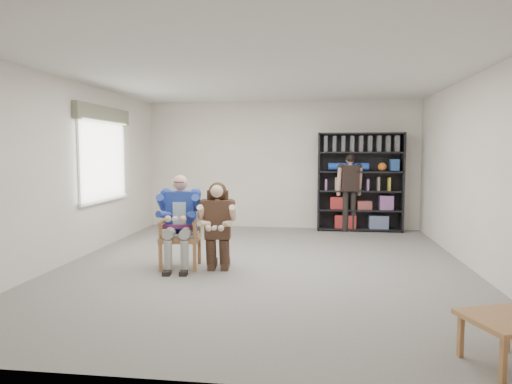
% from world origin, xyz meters
% --- Properties ---
extents(room_shell, '(6.00, 7.00, 2.80)m').
position_xyz_m(room_shell, '(0.00, 0.00, 1.40)').
color(room_shell, silver).
rests_on(room_shell, ground).
extents(floor, '(6.00, 7.00, 0.01)m').
position_xyz_m(floor, '(0.00, 0.00, 0.00)').
color(floor, slate).
rests_on(floor, ground).
extents(window_left, '(0.16, 2.00, 1.75)m').
position_xyz_m(window_left, '(-2.95, 1.00, 1.63)').
color(window_left, white).
rests_on(window_left, room_shell).
extents(armchair, '(0.67, 0.65, 1.06)m').
position_xyz_m(armchair, '(-1.20, -0.27, 0.53)').
color(armchair, '#AF643F').
rests_on(armchair, floor).
extents(seated_man, '(0.68, 0.88, 1.37)m').
position_xyz_m(seated_man, '(-1.20, -0.27, 0.69)').
color(seated_man, '#132195').
rests_on(seated_man, floor).
extents(kneeling_woman, '(0.62, 0.90, 1.26)m').
position_xyz_m(kneeling_woman, '(-0.62, -0.39, 0.63)').
color(kneeling_woman, '#311E18').
rests_on(kneeling_woman, floor).
extents(bookshelf, '(1.80, 0.38, 2.10)m').
position_xyz_m(bookshelf, '(1.70, 3.28, 1.05)').
color(bookshelf, black).
rests_on(bookshelf, floor).
extents(standing_man, '(0.57, 0.41, 1.66)m').
position_xyz_m(standing_man, '(1.48, 3.17, 0.83)').
color(standing_man, black).
rests_on(standing_man, floor).
extents(side_table, '(0.74, 0.74, 0.40)m').
position_xyz_m(side_table, '(2.24, -2.94, 0.20)').
color(side_table, '#AF643F').
rests_on(side_table, floor).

